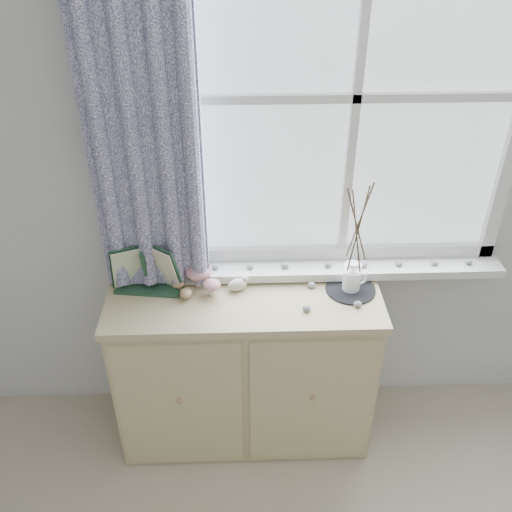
# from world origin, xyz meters

# --- Properties ---
(sideboard) EXTENTS (1.20, 0.45, 0.85)m
(sideboard) POSITION_xyz_m (-0.15, 1.75, 0.43)
(sideboard) COLOR #BEB285
(sideboard) RESTS_ON ground
(botanical_book) EXTENTS (0.35, 0.17, 0.23)m
(botanical_book) POSITION_xyz_m (-0.57, 1.79, 0.97)
(botanical_book) COLOR #1D3E2A
(botanical_book) RESTS_ON sideboard
(toadstool_cluster) EXTENTS (0.16, 0.17, 0.11)m
(toadstool_cluster) POSITION_xyz_m (-0.33, 1.83, 0.92)
(toadstool_cluster) COLOR silver
(toadstool_cluster) RESTS_ON sideboard
(wooden_eggs) EXTENTS (0.09, 0.11, 0.07)m
(wooden_eggs) POSITION_xyz_m (-0.42, 1.79, 0.88)
(wooden_eggs) COLOR tan
(wooden_eggs) RESTS_ON sideboard
(songbird_figurine) EXTENTS (0.13, 0.09, 0.06)m
(songbird_figurine) POSITION_xyz_m (-0.18, 1.81, 0.88)
(songbird_figurine) COLOR silver
(songbird_figurine) RESTS_ON sideboard
(crocheted_doily) EXTENTS (0.22, 0.22, 0.01)m
(crocheted_doily) POSITION_xyz_m (0.32, 1.79, 0.85)
(crocheted_doily) COLOR black
(crocheted_doily) RESTS_ON sideboard
(twig_pitcher) EXTENTS (0.25, 0.25, 0.58)m
(twig_pitcher) POSITION_xyz_m (0.32, 1.79, 1.18)
(twig_pitcher) COLOR white
(twig_pitcher) RESTS_ON crocheted_doily
(sideboard_pebbles) EXTENTS (0.26, 0.19, 0.03)m
(sideboard_pebbles) POSITION_xyz_m (0.20, 1.71, 0.86)
(sideboard_pebbles) COLOR gray
(sideboard_pebbles) RESTS_ON sideboard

